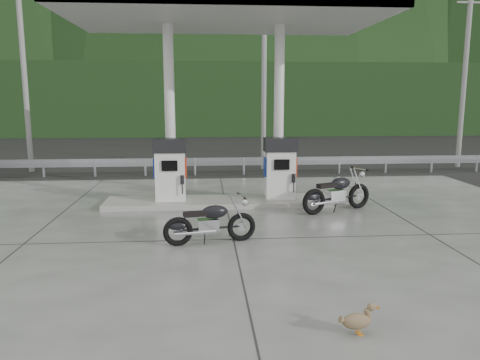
{
  "coord_description": "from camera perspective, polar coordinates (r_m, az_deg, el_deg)",
  "views": [
    {
      "loc": [
        -0.63,
        -10.93,
        3.09
      ],
      "look_at": [
        0.3,
        1.0,
        1.0
      ],
      "focal_mm": 35.0,
      "sensor_mm": 36.0,
      "label": 1
    }
  ],
  "objects": [
    {
      "name": "road",
      "position": [
        22.66,
        -2.83,
        2.06
      ],
      "size": [
        60.0,
        7.0,
        0.01
      ],
      "primitive_type": "cube",
      "color": "black",
      "rests_on": "ground"
    },
    {
      "name": "utility_pole_a",
      "position": [
        21.74,
        -24.8,
        11.41
      ],
      "size": [
        0.22,
        0.22,
        8.0
      ],
      "primitive_type": "cylinder",
      "color": "gray",
      "rests_on": "ground"
    },
    {
      "name": "canopy_column_left",
      "position": [
        13.87,
        -8.55,
        8.06
      ],
      "size": [
        0.3,
        0.3,
        5.0
      ],
      "primitive_type": "cylinder",
      "color": "white",
      "rests_on": "pump_island"
    },
    {
      "name": "duck",
      "position": [
        6.6,
        14.05,
        -16.39
      ],
      "size": [
        0.51,
        0.19,
        0.36
      ],
      "primitive_type": null,
      "rotation": [
        0.0,
        0.0,
        0.11
      ],
      "color": "brown",
      "rests_on": "forecourt_apron"
    },
    {
      "name": "ground",
      "position": [
        11.38,
        -1.12,
        -5.85
      ],
      "size": [
        160.0,
        160.0,
        0.0
      ],
      "primitive_type": "plane",
      "color": "black",
      "rests_on": "ground"
    },
    {
      "name": "canopy_roof",
      "position": [
        13.64,
        -1.85,
        19.52
      ],
      "size": [
        8.5,
        5.0,
        0.4
      ],
      "primitive_type": "cube",
      "color": "silver",
      "rests_on": "canopy_column_left"
    },
    {
      "name": "forested_hills",
      "position": [
        71.0,
        -3.99,
        7.39
      ],
      "size": [
        100.0,
        40.0,
        140.0
      ],
      "primitive_type": null,
      "color": "black",
      "rests_on": "ground"
    },
    {
      "name": "gas_pump_right",
      "position": [
        13.77,
        4.91,
        1.43
      ],
      "size": [
        0.95,
        0.55,
        1.8
      ],
      "primitive_type": null,
      "color": "white",
      "rests_on": "pump_island"
    },
    {
      "name": "forecourt_apron",
      "position": [
        11.38,
        -1.12,
        -5.8
      ],
      "size": [
        18.0,
        14.0,
        0.02
      ],
      "primitive_type": "cube",
      "color": "#61615D",
      "rests_on": "ground"
    },
    {
      "name": "tree_band",
      "position": [
        40.94,
        -3.64,
        9.76
      ],
      "size": [
        80.0,
        6.0,
        6.0
      ],
      "primitive_type": "cube",
      "color": "black",
      "rests_on": "ground"
    },
    {
      "name": "utility_pole_b",
      "position": [
        20.62,
        2.94,
        12.42
      ],
      "size": [
        0.22,
        0.22,
        8.0
      ],
      "primitive_type": "cylinder",
      "color": "gray",
      "rests_on": "ground"
    },
    {
      "name": "motorcycle_right",
      "position": [
        13.11,
        11.75,
        -1.59
      ],
      "size": [
        2.22,
        1.47,
        1.01
      ],
      "primitive_type": null,
      "rotation": [
        0.0,
        0.0,
        0.41
      ],
      "color": "black",
      "rests_on": "forecourt_apron"
    },
    {
      "name": "utility_pole_c",
      "position": [
        23.53,
        25.68,
        11.17
      ],
      "size": [
        0.22,
        0.22,
        8.0
      ],
      "primitive_type": "cylinder",
      "color": "gray",
      "rests_on": "ground"
    },
    {
      "name": "gas_pump_left",
      "position": [
        13.62,
        -8.49,
        1.27
      ],
      "size": [
        0.95,
        0.55,
        1.8
      ],
      "primitive_type": null,
      "color": "white",
      "rests_on": "pump_island"
    },
    {
      "name": "canopy_column_right",
      "position": [
        14.02,
        4.74,
        8.15
      ],
      "size": [
        0.3,
        0.3,
        5.0
      ],
      "primitive_type": "cylinder",
      "color": "white",
      "rests_on": "pump_island"
    },
    {
      "name": "motorcycle_left",
      "position": [
        10.06,
        -3.66,
        -5.24
      ],
      "size": [
        1.96,
        0.93,
        0.89
      ],
      "primitive_type": null,
      "rotation": [
        0.0,
        0.0,
        0.19
      ],
      "color": "black",
      "rests_on": "forecourt_apron"
    },
    {
      "name": "guardrail",
      "position": [
        19.09,
        -2.54,
        2.73
      ],
      "size": [
        26.0,
        0.16,
        1.42
      ],
      "primitive_type": null,
      "color": "#9A9BA1",
      "rests_on": "ground"
    },
    {
      "name": "pump_island",
      "position": [
        13.78,
        -1.73,
        -2.65
      ],
      "size": [
        7.0,
        1.4,
        0.15
      ],
      "primitive_type": "cube",
      "color": "gray",
      "rests_on": "forecourt_apron"
    }
  ]
}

